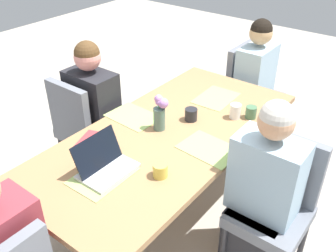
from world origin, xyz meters
TOP-DOWN VIEW (x-y plane):
  - ground_plane at (0.00, 0.00)m, footprint 10.00×10.00m
  - dining_table at (0.00, 0.00)m, footprint 2.05×0.96m
  - chair_near_left_near at (0.05, -0.83)m, footprint 0.44×0.44m
  - person_near_left_near at (-0.03, -0.77)m, footprint 0.36×0.40m
  - chair_far_left_far at (-0.09, 0.77)m, footprint 0.44×0.44m
  - person_far_left_far at (-0.01, 0.71)m, footprint 0.36×0.40m
  - chair_head_left_right_near at (-1.37, -0.08)m, footprint 0.44×0.44m
  - person_head_left_right_near at (-1.31, -0.00)m, footprint 0.40×0.36m
  - flower_vase at (-0.00, -0.07)m, footprint 0.09×0.10m
  - placemat_near_left_near at (-0.01, -0.32)m, footprint 0.28×0.37m
  - placemat_head_right_left_mid at (0.59, -0.02)m, footprint 0.36×0.27m
  - placemat_far_left_far at (-0.01, 0.32)m, footprint 0.28×0.38m
  - placemat_head_left_right_near at (-0.62, -0.00)m, footprint 0.37×0.27m
  - laptop_head_right_left_mid at (0.55, -0.04)m, footprint 0.32×0.22m
  - coffee_mug_near_left at (-0.51, 0.35)m, footprint 0.08×0.08m
  - coffee_mug_near_right at (0.39, 0.24)m, footprint 0.08×0.08m
  - coffee_mug_centre_left at (-0.44, 0.26)m, footprint 0.08×0.08m
  - coffee_mug_centre_right at (-0.23, 0.03)m, footprint 0.09×0.09m
  - book_blue_cover at (0.40, -0.31)m, footprint 0.24×0.20m

SIDE VIEW (x-z plane):
  - ground_plane at x=0.00m, z-range 0.00..0.00m
  - chair_near_left_near at x=0.05m, z-range 0.05..0.95m
  - chair_far_left_far at x=-0.09m, z-range 0.05..0.95m
  - chair_head_left_right_near at x=-1.37m, z-range 0.05..0.95m
  - person_near_left_near at x=-0.03m, z-range -0.07..1.12m
  - person_far_left_far at x=-0.01m, z-range -0.07..1.12m
  - person_head_left_right_near at x=-1.31m, z-range -0.07..1.12m
  - dining_table at x=0.00m, z-range 0.29..1.02m
  - placemat_near_left_near at x=-0.01m, z-range 0.73..0.74m
  - placemat_head_right_left_mid at x=0.59m, z-range 0.73..0.74m
  - placemat_far_left_far at x=-0.01m, z-range 0.73..0.74m
  - placemat_head_left_right_near at x=-0.62m, z-range 0.73..0.74m
  - book_blue_cover at x=0.40m, z-range 0.73..0.76m
  - coffee_mug_near_right at x=0.39m, z-range 0.73..0.81m
  - laptop_head_right_left_mid at x=0.55m, z-range 0.67..0.88m
  - coffee_mug_near_left at x=-0.51m, z-range 0.73..0.82m
  - coffee_mug_centre_right at x=-0.23m, z-range 0.73..0.82m
  - coffee_mug_centre_left at x=-0.44m, z-range 0.73..0.84m
  - flower_vase at x=0.00m, z-range 0.73..0.98m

